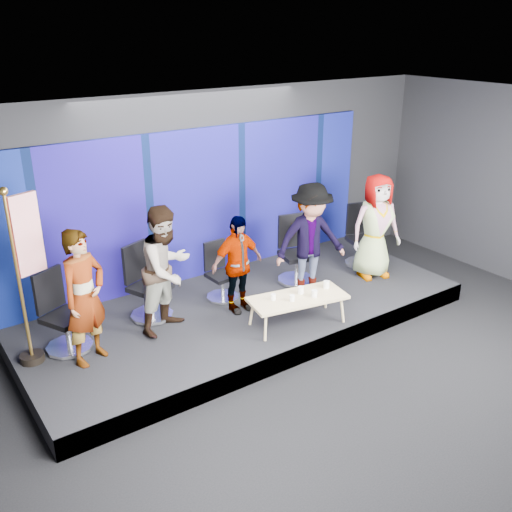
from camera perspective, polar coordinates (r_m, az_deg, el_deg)
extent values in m
plane|color=black|center=(7.69, 9.66, -13.85)|extent=(10.00, 10.00, 0.00)
cube|color=black|center=(9.84, -6.03, 5.99)|extent=(10.00, 0.02, 3.50)
cube|color=black|center=(6.31, 11.74, 12.78)|extent=(10.00, 8.00, 0.02)
cube|color=black|center=(9.25, -1.08, -5.71)|extent=(7.00, 3.00, 0.30)
cube|color=navy|center=(9.84, -5.86, 5.09)|extent=(7.00, 0.08, 2.60)
cylinder|color=silver|center=(8.40, -18.11, -8.65)|extent=(0.86, 0.86, 0.06)
cylinder|color=silver|center=(8.28, -18.32, -7.18)|extent=(0.08, 0.08, 0.43)
cube|color=black|center=(8.18, -18.50, -5.87)|extent=(0.69, 0.69, 0.08)
cube|color=black|center=(8.20, -20.02, -3.22)|extent=(0.45, 0.25, 0.59)
imported|color=black|center=(7.66, -16.75, -3.97)|extent=(0.80, 0.69, 1.85)
cylinder|color=silver|center=(8.94, -10.34, -5.85)|extent=(0.86, 0.86, 0.07)
cylinder|color=silver|center=(8.82, -10.45, -4.41)|extent=(0.08, 0.08, 0.44)
cube|color=black|center=(8.73, -10.55, -3.13)|extent=(0.69, 0.69, 0.08)
cube|color=black|center=(8.75, -12.00, -0.59)|extent=(0.46, 0.24, 0.60)
imported|color=black|center=(8.21, -8.92, -1.32)|extent=(1.12, 1.02, 1.89)
cylinder|color=silver|center=(9.38, -3.34, -4.13)|extent=(0.56, 0.56, 0.05)
cylinder|color=silver|center=(9.29, -3.36, -2.99)|extent=(0.06, 0.06, 0.36)
cube|color=black|center=(9.21, -3.39, -1.98)|extent=(0.45, 0.45, 0.06)
cube|color=black|center=(9.26, -4.18, 0.12)|extent=(0.40, 0.06, 0.49)
imported|color=black|center=(8.72, -1.89, -0.82)|extent=(0.92, 0.42, 1.55)
cylinder|color=silver|center=(9.97, 4.04, -2.41)|extent=(0.79, 0.79, 0.07)
cylinder|color=silver|center=(9.87, 4.08, -1.09)|extent=(0.08, 0.08, 0.44)
cube|color=black|center=(9.79, 4.12, 0.09)|extent=(0.63, 0.63, 0.08)
cube|color=black|center=(9.88, 3.53, 2.56)|extent=(0.48, 0.16, 0.60)
imported|color=black|center=(9.26, 5.48, 1.64)|extent=(1.35, 0.96, 1.88)
cylinder|color=silver|center=(10.80, 10.53, -0.75)|extent=(0.80, 0.80, 0.06)
cylinder|color=silver|center=(10.71, 10.63, 0.46)|extent=(0.07, 0.07, 0.43)
cube|color=black|center=(10.63, 10.71, 1.53)|extent=(0.64, 0.64, 0.07)
cube|color=black|center=(10.73, 10.19, 3.76)|extent=(0.47, 0.18, 0.59)
imported|color=black|center=(10.10, 11.86, 2.93)|extent=(1.03, 0.82, 1.84)
cube|color=tan|center=(8.46, 4.18, -4.21)|extent=(1.54, 0.87, 0.04)
cylinder|color=tan|center=(8.12, 0.95, -7.15)|extent=(0.04, 0.04, 0.40)
cylinder|color=tan|center=(8.51, -0.43, -5.70)|extent=(0.04, 0.04, 0.40)
cylinder|color=tan|center=(8.68, 8.62, -5.37)|extent=(0.04, 0.04, 0.40)
cylinder|color=tan|center=(9.04, 6.99, -4.10)|extent=(0.04, 0.04, 0.40)
cylinder|color=white|center=(8.32, 1.74, -4.13)|extent=(0.08, 0.08, 0.09)
cylinder|color=white|center=(8.31, 3.64, -4.21)|extent=(0.08, 0.08, 0.09)
cylinder|color=white|center=(8.53, 4.50, -3.43)|extent=(0.09, 0.09, 0.11)
cylinder|color=white|center=(8.45, 5.86, -3.74)|extent=(0.09, 0.09, 0.10)
cylinder|color=white|center=(8.75, 7.05, -2.86)|extent=(0.09, 0.09, 0.11)
cylinder|color=black|center=(8.29, -21.46, -9.44)|extent=(0.32, 0.32, 0.10)
cylinder|color=gold|center=(7.78, -22.64, -2.18)|extent=(0.04, 0.04, 2.20)
sphere|color=gold|center=(7.41, -23.95, 5.94)|extent=(0.11, 0.11, 0.11)
cube|color=red|center=(7.66, -21.92, 2.01)|extent=(0.38, 0.18, 1.05)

